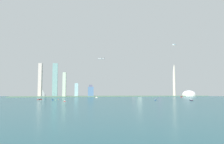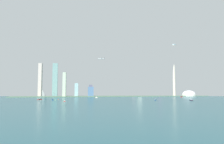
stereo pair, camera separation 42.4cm
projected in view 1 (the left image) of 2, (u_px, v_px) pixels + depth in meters
name	position (u px, v px, depth m)	size (l,w,h in m)	color
ground_plane	(136.00, 104.00, 530.89)	(6000.00, 6000.00, 0.00)	#22505A
waterfront_pier	(113.00, 96.00, 963.38)	(951.42, 68.90, 2.55)	#4F6D55
observation_tower	(174.00, 61.00, 1007.97)	(34.17, 34.17, 360.31)	beige
stadium_dome	(188.00, 94.00, 1006.32)	(70.48, 70.48, 39.63)	beige
skyscraper_0	(44.00, 89.00, 1008.75)	(20.16, 15.92, 69.36)	#999F9C
skyscraper_1	(133.00, 90.00, 1018.37)	(17.07, 19.45, 61.14)	gray
skyscraper_2	(139.00, 87.00, 1078.02)	(27.95, 14.86, 122.55)	beige
skyscraper_3	(76.00, 90.00, 957.93)	(16.65, 19.35, 64.13)	#8AB0B4
skyscraper_4	(91.00, 91.00, 961.09)	(26.79, 16.17, 56.64)	#4A6B91
skyscraper_5	(159.00, 85.00, 1109.45)	(16.06, 12.24, 111.24)	gray
skyscraper_6	(55.00, 80.00, 982.94)	(24.57, 12.10, 162.64)	gray
skyscraper_7	(64.00, 85.00, 933.55)	(14.47, 25.78, 113.56)	#ABBCA1
skyscraper_8	(40.00, 80.00, 955.91)	(15.84, 22.13, 159.28)	#BCAEA3
boat_0	(191.00, 100.00, 674.00)	(7.33, 13.42, 8.13)	black
boat_1	(65.00, 101.00, 625.41)	(6.65, 7.10, 3.29)	#B32526
boat_2	(182.00, 97.00, 905.29)	(7.06, 10.19, 9.25)	#B42019
boat_3	(155.00, 100.00, 692.73)	(7.34, 6.43, 5.15)	navy
boat_4	(53.00, 100.00, 698.64)	(3.84, 12.34, 9.89)	navy
boat_5	(40.00, 99.00, 719.64)	(16.57, 15.38, 6.84)	#A8211C
boat_6	(97.00, 97.00, 851.33)	(11.05, 7.44, 4.37)	beige
channel_buoy_0	(152.00, 97.00, 890.00)	(1.89, 1.89, 1.94)	green
channel_buoy_1	(55.00, 100.00, 688.44)	(1.31, 1.31, 2.20)	yellow
channel_buoy_2	(58.00, 99.00, 714.79)	(1.94, 1.94, 2.83)	#E54C19
airplane	(101.00, 59.00, 970.79)	(33.72, 29.78, 8.08)	silver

